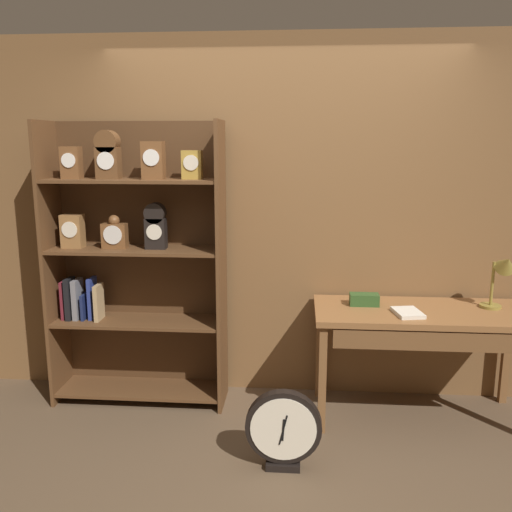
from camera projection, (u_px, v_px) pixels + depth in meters
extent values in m
plane|color=brown|center=(272.00, 490.00, 2.97)|extent=(10.00, 10.00, 0.00)
cube|color=brown|center=(282.00, 221.00, 3.95)|extent=(4.80, 0.05, 2.60)
cube|color=brown|center=(53.00, 265.00, 3.87)|extent=(0.02, 0.37, 2.00)
cube|color=brown|center=(221.00, 268.00, 3.78)|extent=(0.03, 0.37, 2.00)
cube|color=#4B2F1A|center=(143.00, 261.00, 4.00)|extent=(1.23, 0.01, 2.00)
cube|color=brown|center=(142.00, 389.00, 4.01)|extent=(1.18, 0.35, 0.02)
cube|color=brown|center=(139.00, 321.00, 3.90)|extent=(1.18, 0.35, 0.02)
cube|color=brown|center=(136.00, 250.00, 3.80)|extent=(1.18, 0.35, 0.02)
cube|color=brown|center=(132.00, 181.00, 3.70)|extent=(1.18, 0.35, 0.02)
cube|color=brown|center=(71.00, 163.00, 3.70)|extent=(0.13, 0.09, 0.22)
cylinder|color=white|center=(68.00, 160.00, 3.65)|extent=(0.10, 0.01, 0.10)
cube|color=olive|center=(73.00, 231.00, 3.81)|extent=(0.15, 0.10, 0.23)
cylinder|color=silver|center=(69.00, 230.00, 3.75)|extent=(0.11, 0.01, 0.11)
cube|color=brown|center=(108.00, 163.00, 3.69)|extent=(0.15, 0.11, 0.21)
cylinder|color=brown|center=(107.00, 142.00, 3.66)|extent=(0.15, 0.11, 0.15)
cylinder|color=white|center=(105.00, 161.00, 3.63)|extent=(0.12, 0.01, 0.12)
cube|color=brown|center=(115.00, 236.00, 3.79)|extent=(0.17, 0.08, 0.17)
sphere|color=brown|center=(114.00, 220.00, 3.77)|extent=(0.08, 0.08, 0.08)
cylinder|color=silver|center=(112.00, 235.00, 3.75)|extent=(0.13, 0.01, 0.13)
cube|color=brown|center=(153.00, 160.00, 3.64)|extent=(0.14, 0.10, 0.25)
cylinder|color=white|center=(151.00, 158.00, 3.58)|extent=(0.11, 0.01, 0.11)
cube|color=black|center=(156.00, 233.00, 3.77)|extent=(0.14, 0.09, 0.21)
cylinder|color=black|center=(155.00, 213.00, 3.74)|extent=(0.14, 0.09, 0.14)
cylinder|color=silver|center=(154.00, 232.00, 3.72)|extent=(0.11, 0.01, 0.11)
cube|color=#B28C38|center=(192.00, 165.00, 3.66)|extent=(0.13, 0.07, 0.19)
cylinder|color=silver|center=(191.00, 163.00, 3.61)|extent=(0.10, 0.01, 0.10)
cube|color=maroon|center=(66.00, 299.00, 3.93)|extent=(0.02, 0.15, 0.28)
cube|color=black|center=(70.00, 299.00, 3.90)|extent=(0.04, 0.14, 0.30)
cube|color=slate|center=(78.00, 299.00, 3.91)|extent=(0.04, 0.15, 0.29)
cube|color=#19234C|center=(86.00, 306.00, 3.92)|extent=(0.02, 0.16, 0.18)
cube|color=navy|center=(92.00, 298.00, 3.92)|extent=(0.03, 0.14, 0.30)
cube|color=tan|center=(99.00, 302.00, 3.88)|extent=(0.03, 0.14, 0.26)
cube|color=brown|center=(423.00, 313.00, 3.63)|extent=(1.43, 0.63, 0.04)
cube|color=brown|center=(322.00, 380.00, 3.50)|extent=(0.05, 0.05, 0.73)
cube|color=brown|center=(320.00, 349.00, 4.01)|extent=(0.05, 0.05, 0.73)
cube|color=brown|center=(506.00, 355.00, 3.91)|extent=(0.05, 0.05, 0.73)
cube|color=brown|center=(432.00, 341.00, 3.36)|extent=(1.22, 0.03, 0.12)
cylinder|color=olive|center=(490.00, 306.00, 3.67)|extent=(0.14, 0.14, 0.02)
cylinder|color=olive|center=(492.00, 283.00, 3.64)|extent=(0.02, 0.02, 0.30)
cone|color=olive|center=(506.00, 264.00, 3.55)|extent=(0.13, 0.17, 0.16)
cube|color=#2D5123|center=(364.00, 300.00, 3.72)|extent=(0.20, 0.10, 0.08)
cube|color=silver|center=(408.00, 313.00, 3.52)|extent=(0.20, 0.25, 0.02)
cube|color=black|center=(283.00, 464.00, 3.17)|extent=(0.20, 0.11, 0.04)
cylinder|color=black|center=(283.00, 427.00, 3.12)|extent=(0.44, 0.06, 0.44)
cylinder|color=silver|center=(283.00, 430.00, 3.09)|extent=(0.38, 0.01, 0.38)
cube|color=black|center=(283.00, 430.00, 3.08)|extent=(0.02, 0.01, 0.13)
cube|color=black|center=(283.00, 430.00, 3.08)|extent=(0.05, 0.01, 0.18)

